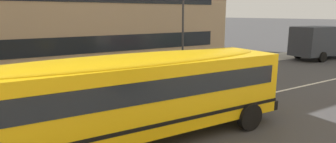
{
  "coord_description": "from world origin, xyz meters",
  "views": [
    {
      "loc": [
        -0.5,
        -8.68,
        3.88
      ],
      "look_at": [
        4.46,
        -0.63,
        1.91
      ],
      "focal_mm": 29.83,
      "sensor_mm": 36.0,
      "label": 1
    }
  ],
  "objects": [
    {
      "name": "box_truck",
      "position": [
        23.37,
        4.85,
        1.54
      ],
      "size": [
        6.13,
        2.66,
        2.82
      ],
      "rotation": [
        0.0,
        0.0,
        -0.05
      ],
      "color": "navy",
      "rests_on": "ground_plane"
    },
    {
      "name": "school_bus",
      "position": [
        2.42,
        -1.24,
        1.6
      ],
      "size": [
        12.09,
        3.08,
        2.69
      ],
      "rotation": [
        0.0,
        0.0,
        3.11
      ],
      "color": "yellow",
      "rests_on": "ground_plane"
    },
    {
      "name": "sidewalk_far",
      "position": [
        0.0,
        7.68,
        0.01
      ],
      "size": [
        120.0,
        3.0,
        0.01
      ],
      "primitive_type": "cube",
      "color": "gray",
      "rests_on": "ground_plane"
    },
    {
      "name": "street_lamp",
      "position": [
        10.33,
        6.98,
        4.31
      ],
      "size": [
        0.44,
        0.44,
        6.8
      ],
      "color": "#38383D",
      "rests_on": "ground_plane"
    }
  ]
}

